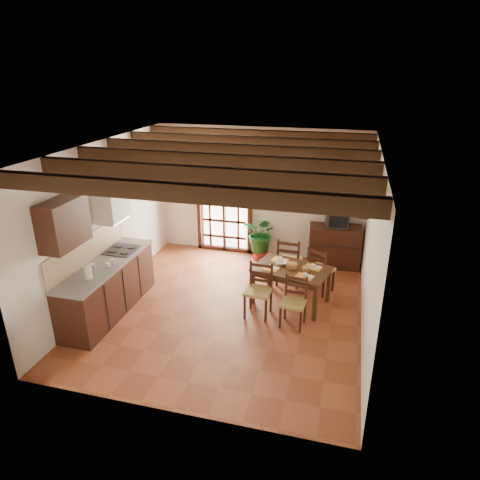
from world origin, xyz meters
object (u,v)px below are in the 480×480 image
(sideboard, at_px, (334,246))
(pendant_lamp, at_px, (297,189))
(chair_near_left, at_px, (258,300))
(chair_far_left, at_px, (289,269))
(crt_tv, at_px, (337,218))
(kitchen_counter, at_px, (108,287))
(potted_plant, at_px, (262,235))
(chair_near_right, at_px, (293,311))
(dining_table, at_px, (292,272))
(chair_far_right, at_px, (320,278))

(sideboard, distance_m, pendant_lamp, 2.40)
(chair_near_left, bearing_deg, chair_far_left, 78.49)
(crt_tv, bearing_deg, kitchen_counter, -152.44)
(chair_near_left, xyz_separation_m, crt_tv, (1.12, 2.28, 0.79))
(potted_plant, xyz_separation_m, pendant_lamp, (0.89, -1.61, 1.51))
(chair_near_right, distance_m, sideboard, 2.51)
(dining_table, distance_m, potted_plant, 1.93)
(kitchen_counter, relative_size, dining_table, 1.58)
(kitchen_counter, distance_m, pendant_lamp, 3.57)
(chair_far_left, bearing_deg, dining_table, 104.01)
(chair_far_left, bearing_deg, chair_near_right, 104.01)
(chair_near_right, relative_size, potted_plant, 0.39)
(kitchen_counter, height_order, potted_plant, potted_plant)
(chair_near_left, bearing_deg, crt_tv, 67.09)
(dining_table, xyz_separation_m, pendant_lamp, (0.00, 0.10, 1.48))
(chair_near_left, distance_m, crt_tv, 2.66)
(sideboard, height_order, potted_plant, potted_plant)
(chair_near_left, distance_m, chair_far_left, 1.29)
(chair_near_left, xyz_separation_m, pendant_lamp, (0.47, 0.65, 1.79))
(chair_far_left, xyz_separation_m, chair_far_right, (0.61, -0.16, -0.02))
(chair_near_left, bearing_deg, dining_table, 52.46)
(sideboard, xyz_separation_m, pendant_lamp, (-0.65, -1.64, 1.63))
(chair_near_right, relative_size, crt_tv, 1.67)
(kitchen_counter, xyz_separation_m, sideboard, (3.62, 2.83, -0.03))
(dining_table, relative_size, chair_near_right, 1.70)
(potted_plant, height_order, pendant_lamp, pendant_lamp)
(dining_table, bearing_deg, sideboard, 84.03)
(chair_far_left, relative_size, crt_tv, 1.93)
(kitchen_counter, relative_size, pendant_lamp, 2.66)
(chair_far_right, xyz_separation_m, pendant_lamp, (-0.46, -0.45, 1.79))
(chair_far_right, relative_size, pendant_lamp, 1.08)
(chair_far_left, height_order, sideboard, chair_far_left)
(chair_near_left, xyz_separation_m, potted_plant, (-0.42, 2.25, 0.28))
(potted_plant, bearing_deg, pendant_lamp, -60.90)
(crt_tv, bearing_deg, sideboard, 79.62)
(chair_near_right, bearing_deg, pendant_lamp, 105.47)
(dining_table, distance_m, pendant_lamp, 1.48)
(crt_tv, height_order, potted_plant, potted_plant)
(chair_far_right, relative_size, sideboard, 0.87)
(chair_near_right, relative_size, pendant_lamp, 0.99)
(chair_near_right, height_order, pendant_lamp, pendant_lamp)
(chair_far_right, xyz_separation_m, potted_plant, (-1.36, 1.16, 0.28))
(dining_table, bearing_deg, chair_near_left, -116.30)
(crt_tv, distance_m, potted_plant, 1.63)
(chair_near_right, height_order, crt_tv, crt_tv)
(chair_far_left, xyz_separation_m, sideboard, (0.79, 1.04, 0.14))
(kitchen_counter, bearing_deg, pendant_lamp, 21.73)
(chair_far_left, relative_size, potted_plant, 0.46)
(chair_far_right, bearing_deg, crt_tv, -71.31)
(pendant_lamp, bearing_deg, dining_table, -90.00)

